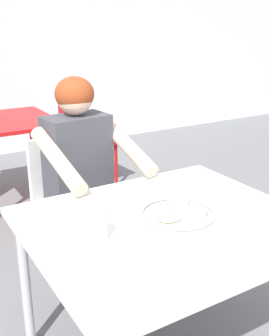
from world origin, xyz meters
name	(u,v)px	position (x,y,z in m)	size (l,w,h in m)	color
table_foreground	(167,235)	(-0.07, 0.05, 0.65)	(1.10, 0.94, 0.72)	white
thali_tray	(178,213)	(-0.01, 0.06, 0.73)	(0.31, 0.31, 0.03)	#B7BABF
drinking_cup	(97,225)	(-0.38, 0.06, 0.78)	(0.08, 0.08, 0.10)	silver
chair_foreground	(70,198)	(-0.13, 0.95, 0.50)	(0.45, 0.43, 0.85)	silver
diner_foreground	(86,172)	(-0.11, 0.74, 0.72)	(0.53, 0.58, 1.22)	#3F3F3F
table_background_red	(6,130)	(-0.15, 2.23, 0.63)	(0.77, 0.86, 0.73)	#B71414
chair_red_right	(83,136)	(0.52, 2.21, 0.49)	(0.45, 0.44, 0.84)	#A81313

